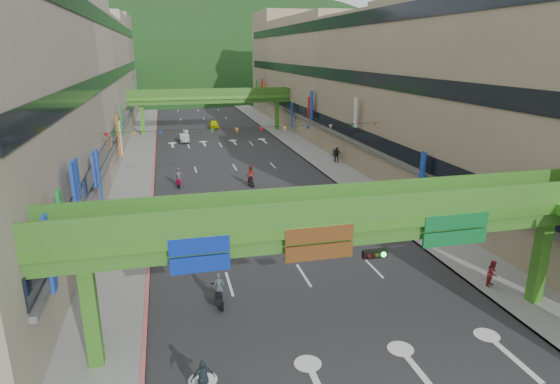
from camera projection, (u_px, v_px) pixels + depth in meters
name	position (u px, v px, depth m)	size (l,w,h in m)	color
road_slab	(224.00, 150.00, 63.46)	(18.00, 140.00, 0.02)	#28282B
sidewalk_left	(140.00, 154.00, 60.93)	(4.00, 140.00, 0.15)	gray
sidewalk_right	(302.00, 146.00, 65.95)	(4.00, 140.00, 0.15)	gray
curb_left	(155.00, 153.00, 61.36)	(0.20, 140.00, 0.18)	#CC5959
curb_right	(289.00, 147.00, 65.51)	(0.20, 140.00, 0.18)	gray
building_row_left	(65.00, 81.00, 56.40)	(12.80, 95.00, 19.00)	#9E937F
building_row_right	(357.00, 77.00, 65.04)	(12.80, 95.00, 19.00)	gray
overpass_near	(368.00, 234.00, 20.69)	(28.00, 12.27, 7.10)	#4C9E2D
overpass_far	(211.00, 99.00, 75.84)	(28.00, 2.20, 7.10)	#4C9E2D
hill_left	(141.00, 90.00, 162.29)	(168.00, 140.00, 112.00)	#1C4419
hill_right	(245.00, 84.00, 190.01)	(208.00, 176.00, 128.00)	#1C4419
bunting_string	(249.00, 130.00, 43.14)	(26.00, 0.36, 0.47)	black
scooter_rider_near	(219.00, 291.00, 24.56)	(0.68, 1.59, 1.87)	black
scooter_rider_mid	(251.00, 176.00, 46.43)	(0.96, 1.59, 2.10)	black
scooter_rider_left	(203.00, 383.00, 17.60)	(0.99, 1.60, 1.95)	gray
scooter_rider_far	(178.00, 177.00, 46.20)	(0.79, 1.60, 1.96)	maroon
parked_scooter_row	(356.00, 202.00, 40.10)	(1.60, 7.15, 1.08)	black
car_silver	(184.00, 138.00, 69.14)	(1.34, 3.83, 1.26)	#B0B0B7
car_yellow	(214.00, 124.00, 81.60)	(1.62, 4.04, 1.38)	#C0D400
pedestrian_red	(492.00, 276.00, 26.46)	(0.75, 0.58, 1.54)	maroon
pedestrian_dark	(337.00, 156.00, 55.96)	(1.08, 0.45, 1.83)	black
pedestrian_blue	(334.00, 156.00, 56.73)	(0.71, 0.46, 1.52)	#31424E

